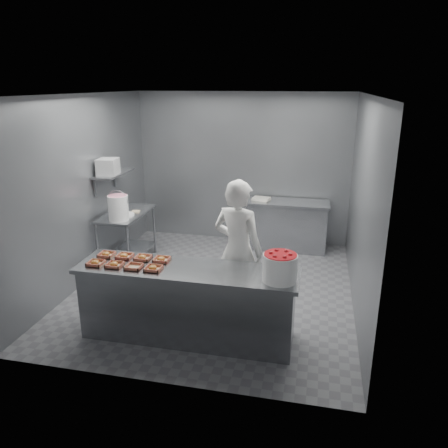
% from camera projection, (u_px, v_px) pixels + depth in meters
% --- Properties ---
extents(floor, '(4.50, 4.50, 0.00)m').
position_uv_depth(floor, '(215.00, 288.00, 6.57)').
color(floor, '#4C4C51').
rests_on(floor, ground).
extents(ceiling, '(4.50, 4.50, 0.00)m').
position_uv_depth(ceiling, '(213.00, 94.00, 5.71)').
color(ceiling, white).
rests_on(ceiling, wall_back).
extents(wall_back, '(4.00, 0.04, 2.80)m').
position_uv_depth(wall_back, '(242.00, 169.00, 8.23)').
color(wall_back, slate).
rests_on(wall_back, ground).
extents(wall_left, '(0.04, 4.50, 2.80)m').
position_uv_depth(wall_left, '(85.00, 190.00, 6.55)').
color(wall_left, slate).
rests_on(wall_left, ground).
extents(wall_right, '(0.04, 4.50, 2.80)m').
position_uv_depth(wall_right, '(362.00, 206.00, 5.73)').
color(wall_right, slate).
rests_on(wall_right, ground).
extents(service_counter, '(2.60, 0.70, 0.90)m').
position_uv_depth(service_counter, '(188.00, 303.00, 5.18)').
color(service_counter, slate).
rests_on(service_counter, ground).
extents(prep_table, '(0.60, 1.20, 0.90)m').
position_uv_depth(prep_table, '(127.00, 230.00, 7.29)').
color(prep_table, slate).
rests_on(prep_table, ground).
extents(back_counter, '(1.50, 0.60, 0.90)m').
position_uv_depth(back_counter, '(286.00, 225.00, 8.02)').
color(back_counter, slate).
rests_on(back_counter, ground).
extents(wall_shelf, '(0.35, 0.90, 0.03)m').
position_uv_depth(wall_shelf, '(113.00, 173.00, 7.03)').
color(wall_shelf, slate).
rests_on(wall_shelf, wall_left).
extents(tray_0, '(0.19, 0.18, 0.06)m').
position_uv_depth(tray_0, '(96.00, 263.00, 5.13)').
color(tray_0, tan).
rests_on(tray_0, service_counter).
extents(tray_1, '(0.19, 0.18, 0.06)m').
position_uv_depth(tray_1, '(114.00, 265.00, 5.08)').
color(tray_1, tan).
rests_on(tray_1, service_counter).
extents(tray_2, '(0.19, 0.18, 0.04)m').
position_uv_depth(tray_2, '(134.00, 267.00, 5.03)').
color(tray_2, tan).
rests_on(tray_2, service_counter).
extents(tray_3, '(0.19, 0.18, 0.06)m').
position_uv_depth(tray_3, '(153.00, 268.00, 4.98)').
color(tray_3, tan).
rests_on(tray_3, service_counter).
extents(tray_4, '(0.19, 0.18, 0.06)m').
position_uv_depth(tray_4, '(106.00, 254.00, 5.38)').
color(tray_4, tan).
rests_on(tray_4, service_counter).
extents(tray_5, '(0.19, 0.18, 0.06)m').
position_uv_depth(tray_5, '(124.00, 256.00, 5.33)').
color(tray_5, tan).
rests_on(tray_5, service_counter).
extents(tray_6, '(0.19, 0.18, 0.06)m').
position_uv_depth(tray_6, '(143.00, 258.00, 5.29)').
color(tray_6, tan).
rests_on(tray_6, service_counter).
extents(tray_7, '(0.19, 0.18, 0.06)m').
position_uv_depth(tray_7, '(162.00, 259.00, 5.24)').
color(tray_7, tan).
rests_on(tray_7, service_counter).
extents(worker, '(0.78, 0.63, 1.85)m').
position_uv_depth(worker, '(238.00, 251.00, 5.49)').
color(worker, white).
rests_on(worker, ground).
extents(strawberry_tub, '(0.37, 0.37, 0.31)m').
position_uv_depth(strawberry_tub, '(280.00, 267.00, 4.67)').
color(strawberry_tub, white).
rests_on(strawberry_tub, service_counter).
extents(glaze_bucket, '(0.33, 0.31, 0.48)m').
position_uv_depth(glaze_bucket, '(118.00, 207.00, 6.75)').
color(glaze_bucket, white).
rests_on(glaze_bucket, prep_table).
extents(bucket_lid, '(0.40, 0.40, 0.03)m').
position_uv_depth(bucket_lid, '(124.00, 215.00, 7.04)').
color(bucket_lid, white).
rests_on(bucket_lid, prep_table).
extents(rag, '(0.15, 0.13, 0.02)m').
position_uv_depth(rag, '(136.00, 211.00, 7.24)').
color(rag, '#CCB28C').
rests_on(rag, prep_table).
extents(appliance, '(0.34, 0.37, 0.25)m').
position_uv_depth(appliance, '(108.00, 167.00, 6.84)').
color(appliance, gray).
rests_on(appliance, wall_shelf).
extents(paper_stack, '(0.34, 0.29, 0.05)m').
position_uv_depth(paper_stack, '(261.00, 199.00, 7.97)').
color(paper_stack, silver).
rests_on(paper_stack, back_counter).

